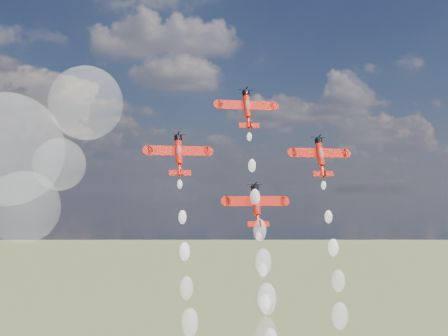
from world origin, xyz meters
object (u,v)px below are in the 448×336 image
plane_lead (247,108)px  plane_slot (256,205)px  plane_left (179,154)px  plane_right (320,156)px

plane_lead → plane_slot: bearing=-90.0°
plane_lead → plane_slot: (0.00, -6.60, -20.74)m
plane_left → plane_slot: (15.55, -3.30, -10.37)m
plane_left → plane_slot: size_ratio=1.00×
plane_left → plane_right: (31.09, 0.00, 0.00)m
plane_left → plane_slot: plane_left is taller
plane_slot → plane_lead: bearing=90.0°
plane_left → plane_right: size_ratio=1.00×
plane_lead → plane_right: (15.55, -3.30, -10.37)m
plane_right → plane_left: bearing=180.0°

